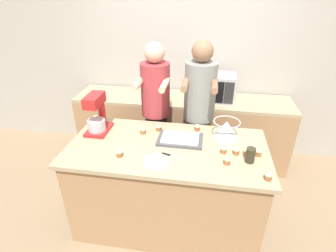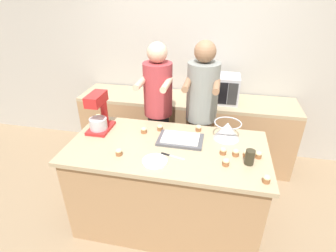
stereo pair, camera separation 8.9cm
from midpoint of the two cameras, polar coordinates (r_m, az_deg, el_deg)
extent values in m
plane|color=#937A5B|center=(2.97, -1.06, -19.50)|extent=(16.00, 16.00, 0.00)
cube|color=#B2ADA3|center=(3.63, 3.24, 14.70)|extent=(10.00, 0.06, 2.70)
cube|color=#A87F56|center=(2.66, -1.14, -13.11)|extent=(1.72, 0.85, 0.88)
cube|color=tan|center=(2.38, -1.25, -4.76)|extent=(1.80, 0.90, 0.04)
cube|color=#A87F56|center=(3.64, 2.23, -0.78)|extent=(2.80, 0.60, 0.87)
cube|color=tan|center=(3.44, 2.37, 5.83)|extent=(2.80, 0.60, 0.04)
cylinder|color=#232328|center=(3.19, -3.26, -4.83)|extent=(0.24, 0.24, 0.93)
cylinder|color=#A8383D|center=(2.84, -3.67, 7.92)|extent=(0.31, 0.31, 0.58)
sphere|color=#DBB293|center=(2.73, -3.94, 15.66)|extent=(0.21, 0.21, 0.21)
cylinder|color=#DBB293|center=(2.68, -7.36, 9.26)|extent=(0.06, 0.34, 0.06)
cylinder|color=#DBB293|center=(2.62, -1.71, 9.03)|extent=(0.06, 0.34, 0.06)
cylinder|color=brown|center=(3.13, 5.38, -5.68)|extent=(0.26, 0.26, 0.92)
cylinder|color=gray|center=(2.78, 6.09, 7.50)|extent=(0.33, 0.33, 0.61)
sphere|color=#936B4C|center=(2.66, 6.56, 15.89)|extent=(0.22, 0.22, 0.22)
cylinder|color=#936B4C|center=(2.58, 2.83, 9.22)|extent=(0.06, 0.34, 0.06)
cylinder|color=#936B4C|center=(2.57, 9.14, 8.78)|extent=(0.06, 0.34, 0.06)
cube|color=red|center=(2.70, -15.67, -0.75)|extent=(0.20, 0.30, 0.03)
cylinder|color=red|center=(2.73, -15.11, 3.04)|extent=(0.07, 0.07, 0.26)
cube|color=red|center=(2.55, -16.73, 5.40)|extent=(0.13, 0.26, 0.10)
cylinder|color=#BCBCC1|center=(2.64, -16.18, 0.19)|extent=(0.17, 0.17, 0.11)
cone|color=#BCBCC1|center=(2.52, 11.54, -0.69)|extent=(0.25, 0.25, 0.17)
torus|color=#BCBCC1|center=(2.48, 11.72, 0.90)|extent=(0.25, 0.25, 0.01)
cube|color=#4C4C51|center=(2.44, 1.63, -2.95)|extent=(0.42, 0.27, 0.02)
cube|color=white|center=(2.43, 1.63, -2.55)|extent=(0.34, 0.22, 0.02)
cube|color=#B7B7BC|center=(3.35, 8.83, 8.32)|extent=(0.55, 0.34, 0.33)
cube|color=black|center=(3.19, 7.85, 7.33)|extent=(0.38, 0.01, 0.27)
cube|color=#2D2D2D|center=(3.19, 12.33, 6.97)|extent=(0.11, 0.01, 0.27)
cylinder|color=#332D1E|center=(2.23, 16.40, -6.12)|extent=(0.08, 0.08, 0.13)
cylinder|color=white|center=(2.16, -3.73, -7.74)|extent=(0.21, 0.21, 0.02)
cube|color=#BCBCC1|center=(2.22, 1.09, -6.84)|extent=(0.14, 0.05, 0.01)
cube|color=black|center=(2.25, -1.50, -6.18)|extent=(0.08, 0.04, 0.01)
cylinder|color=#9E6038|center=(2.32, 13.51, -5.57)|extent=(0.06, 0.06, 0.04)
ellipsoid|color=beige|center=(2.30, 13.58, -5.02)|extent=(0.06, 0.06, 0.04)
cylinder|color=#9E6038|center=(2.27, -11.60, -6.10)|extent=(0.06, 0.06, 0.04)
ellipsoid|color=beige|center=(2.26, -11.66, -5.54)|extent=(0.06, 0.06, 0.04)
cylinder|color=#9E6038|center=(2.18, 11.57, -7.67)|extent=(0.06, 0.06, 0.04)
ellipsoid|color=beige|center=(2.17, 11.64, -7.10)|extent=(0.06, 0.06, 0.04)
cylinder|color=#9E6038|center=(2.35, 18.00, -5.75)|extent=(0.06, 0.06, 0.04)
ellipsoid|color=beige|center=(2.33, 18.09, -5.21)|extent=(0.06, 0.06, 0.04)
cylinder|color=#9E6038|center=(2.33, 15.70, -5.69)|extent=(0.06, 0.06, 0.04)
ellipsoid|color=beige|center=(2.32, 15.78, -5.14)|extent=(0.06, 0.06, 0.04)
cylinder|color=#9E6038|center=(2.11, 19.79, -10.52)|extent=(0.06, 0.06, 0.04)
ellipsoid|color=beige|center=(2.09, 19.91, -9.94)|extent=(0.06, 0.06, 0.04)
cylinder|color=#9E6038|center=(2.61, -2.97, -0.62)|extent=(0.06, 0.06, 0.04)
ellipsoid|color=beige|center=(2.60, -2.98, -0.11)|extent=(0.06, 0.06, 0.04)
cylinder|color=#9E6038|center=(2.62, 5.42, -0.57)|extent=(0.06, 0.06, 0.04)
ellipsoid|color=beige|center=(2.61, 5.45, -0.06)|extent=(0.06, 0.06, 0.04)
cylinder|color=#9E6038|center=(2.57, -6.46, -1.26)|extent=(0.06, 0.06, 0.04)
ellipsoid|color=beige|center=(2.56, -6.49, -0.75)|extent=(0.06, 0.06, 0.04)
cylinder|color=#9E6038|center=(2.31, 10.90, -5.34)|extent=(0.06, 0.06, 0.04)
ellipsoid|color=beige|center=(2.30, 10.96, -4.79)|extent=(0.06, 0.06, 0.04)
cylinder|color=#9E6038|center=(2.91, -16.25, 1.40)|extent=(0.06, 0.06, 0.04)
ellipsoid|color=beige|center=(2.89, -16.32, 1.87)|extent=(0.06, 0.06, 0.04)
camera|label=1|loc=(0.04, -91.10, -0.59)|focal=28.00mm
camera|label=2|loc=(0.04, 88.90, 0.59)|focal=28.00mm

